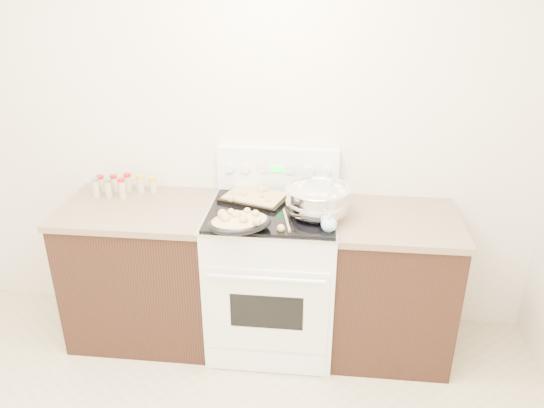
# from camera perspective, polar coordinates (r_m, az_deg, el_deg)

# --- Properties ---
(room_shell) EXTENTS (4.10, 3.60, 2.75)m
(room_shell) POSITION_cam_1_polar(r_m,az_deg,el_deg) (1.63, -17.68, 2.99)
(room_shell) COLOR silver
(room_shell) RESTS_ON ground
(counter_left) EXTENTS (0.93, 0.67, 0.92)m
(counter_left) POSITION_cam_1_polar(r_m,az_deg,el_deg) (3.54, -13.49, -6.93)
(counter_left) COLOR black
(counter_left) RESTS_ON ground
(counter_right) EXTENTS (0.73, 0.67, 0.92)m
(counter_right) POSITION_cam_1_polar(r_m,az_deg,el_deg) (3.38, 12.66, -8.46)
(counter_right) COLOR black
(counter_right) RESTS_ON ground
(kitchen_range) EXTENTS (0.78, 0.73, 1.22)m
(kitchen_range) POSITION_cam_1_polar(r_m,az_deg,el_deg) (3.34, 0.10, -7.57)
(kitchen_range) COLOR white
(kitchen_range) RESTS_ON ground
(mixing_bowl) EXTENTS (0.47, 0.47, 0.22)m
(mixing_bowl) POSITION_cam_1_polar(r_m,az_deg,el_deg) (3.03, 4.90, 0.36)
(mixing_bowl) COLOR silver
(mixing_bowl) RESTS_ON kitchen_range
(roasting_pan) EXTENTS (0.42, 0.36, 0.12)m
(roasting_pan) POSITION_cam_1_polar(r_m,az_deg,el_deg) (2.87, -3.54, -1.93)
(roasting_pan) COLOR black
(roasting_pan) RESTS_ON kitchen_range
(baking_sheet) EXTENTS (0.45, 0.37, 0.06)m
(baking_sheet) POSITION_cam_1_polar(r_m,az_deg,el_deg) (3.24, -1.91, 0.78)
(baking_sheet) COLOR black
(baking_sheet) RESTS_ON kitchen_range
(wooden_spoon) EXTENTS (0.08, 0.27, 0.04)m
(wooden_spoon) POSITION_cam_1_polar(r_m,az_deg,el_deg) (2.91, 1.22, -2.28)
(wooden_spoon) COLOR tan
(wooden_spoon) RESTS_ON kitchen_range
(blue_ladle) EXTENTS (0.11, 0.29, 0.11)m
(blue_ladle) POSITION_cam_1_polar(r_m,az_deg,el_deg) (2.89, 6.20, -2.07)
(blue_ladle) COLOR #98C8E3
(blue_ladle) RESTS_ON kitchen_range
(spice_jars) EXTENTS (0.39, 0.15, 0.13)m
(spice_jars) POSITION_cam_1_polar(r_m,az_deg,el_deg) (3.50, -15.97, 1.96)
(spice_jars) COLOR #BFB28C
(spice_jars) RESTS_ON counter_left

